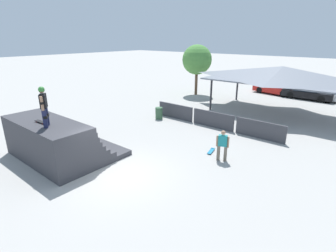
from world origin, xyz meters
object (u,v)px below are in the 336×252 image
(skater_on_deck, at_px, (44,104))
(tree_beside_pavilion, at_px, (197,60))
(bystander_walking, at_px, (222,144))
(parked_car_red, at_px, (275,88))
(skateboard_on_ground, at_px, (211,151))
(skateboard_on_deck, at_px, (41,122))
(parked_car_black, at_px, (308,93))
(trash_bin, at_px, (159,113))

(skater_on_deck, height_order, tree_beside_pavilion, tree_beside_pavilion)
(skater_on_deck, relative_size, tree_beside_pavilion, 0.35)
(bystander_walking, height_order, parked_car_red, bystander_walking)
(bystander_walking, xyz_separation_m, skateboard_on_ground, (-0.89, 0.54, -0.80))
(skater_on_deck, height_order, parked_car_red, skater_on_deck)
(skater_on_deck, xyz_separation_m, skateboard_on_deck, (-0.67, 0.07, -0.95))
(skateboard_on_ground, xyz_separation_m, parked_car_black, (0.76, 16.61, 0.54))
(skateboard_on_ground, height_order, trash_bin, trash_bin)
(skateboard_on_deck, relative_size, skateboard_on_ground, 1.01)
(skater_on_deck, xyz_separation_m, parked_car_red, (2.27, 23.15, -2.39))
(skater_on_deck, xyz_separation_m, bystander_walking, (5.64, 5.56, -2.14))
(bystander_walking, distance_m, skateboard_on_ground, 1.31)
(skater_on_deck, relative_size, bystander_walking, 1.14)
(bystander_walking, bearing_deg, tree_beside_pavilion, -73.19)
(bystander_walking, bearing_deg, parked_car_red, -100.88)
(bystander_walking, bearing_deg, skater_on_deck, 22.92)
(skater_on_deck, distance_m, tree_beside_pavilion, 18.01)
(bystander_walking, relative_size, parked_car_red, 0.34)
(skateboard_on_ground, xyz_separation_m, tree_beside_pavilion, (-8.67, 11.46, 3.46))
(skateboard_on_ground, distance_m, parked_car_red, 17.23)
(bystander_walking, xyz_separation_m, trash_bin, (-6.86, 3.18, -0.43))
(skateboard_on_deck, height_order, tree_beside_pavilion, tree_beside_pavilion)
(skateboard_on_deck, xyz_separation_m, tree_beside_pavilion, (-3.26, 17.50, 1.48))
(skateboard_on_deck, height_order, parked_car_red, skateboard_on_deck)
(parked_car_red, bearing_deg, tree_beside_pavilion, -127.79)
(skateboard_on_deck, bearing_deg, skateboard_on_ground, 43.28)
(trash_bin, bearing_deg, skater_on_deck, -82.03)
(parked_car_red, relative_size, parked_car_black, 1.01)
(bystander_walking, relative_size, parked_car_black, 0.34)
(bystander_walking, bearing_deg, trash_bin, -46.56)
(bystander_walking, distance_m, trash_bin, 7.57)
(trash_bin, distance_m, parked_car_red, 14.82)
(parked_car_black, bearing_deg, bystander_walking, -87.93)
(skateboard_on_deck, distance_m, parked_car_red, 23.31)
(skateboard_on_deck, bearing_deg, parked_car_red, 77.87)
(skateboard_on_deck, relative_size, parked_car_red, 0.18)
(skateboard_on_ground, height_order, tree_beside_pavilion, tree_beside_pavilion)
(trash_bin, bearing_deg, bystander_walking, -24.84)
(skateboard_on_ground, height_order, parked_car_red, parked_car_red)
(skater_on_deck, xyz_separation_m, parked_car_black, (5.50, 22.72, -2.39))
(bystander_walking, xyz_separation_m, tree_beside_pavilion, (-9.56, 12.01, 2.66))
(tree_beside_pavilion, relative_size, trash_bin, 5.89)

